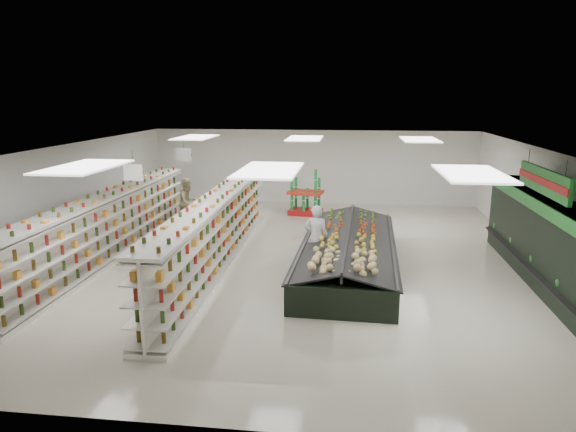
# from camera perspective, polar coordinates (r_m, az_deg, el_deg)

# --- Properties ---
(floor) EXTENTS (16.00, 16.00, 0.00)m
(floor) POSITION_cam_1_polar(r_m,az_deg,el_deg) (15.11, 0.40, -4.67)
(floor) COLOR beige
(floor) RESTS_ON ground
(ceiling) EXTENTS (14.00, 16.00, 0.02)m
(ceiling) POSITION_cam_1_polar(r_m,az_deg,el_deg) (14.45, 0.42, 7.50)
(ceiling) COLOR white
(ceiling) RESTS_ON wall_back
(wall_back) EXTENTS (14.00, 0.02, 3.20)m
(wall_back) POSITION_cam_1_polar(r_m,az_deg,el_deg) (22.55, 2.76, 5.46)
(wall_back) COLOR white
(wall_back) RESTS_ON floor
(wall_front) EXTENTS (14.00, 0.02, 3.20)m
(wall_front) POSITION_cam_1_polar(r_m,az_deg,el_deg) (7.17, -7.11, -11.98)
(wall_front) COLOR white
(wall_front) RESTS_ON floor
(wall_left) EXTENTS (0.02, 16.00, 3.20)m
(wall_left) POSITION_cam_1_polar(r_m,az_deg,el_deg) (16.97, -23.79, 1.77)
(wall_left) COLOR white
(wall_left) RESTS_ON floor
(wall_right) EXTENTS (0.02, 16.00, 3.20)m
(wall_right) POSITION_cam_1_polar(r_m,az_deg,el_deg) (15.55, 26.97, 0.49)
(wall_right) COLOR white
(wall_right) RESTS_ON floor
(produce_wall_case) EXTENTS (0.93, 8.00, 2.20)m
(produce_wall_case) POSITION_cam_1_polar(r_m,az_deg,el_deg) (14.10, 27.03, -2.21)
(produce_wall_case) COLOR black
(produce_wall_case) RESTS_ON floor
(aisle_sign_near) EXTENTS (0.52, 0.06, 0.75)m
(aisle_sign_near) POSITION_cam_1_polar(r_m,az_deg,el_deg) (13.57, -16.80, 4.66)
(aisle_sign_near) COLOR white
(aisle_sign_near) RESTS_ON ceiling
(aisle_sign_far) EXTENTS (0.52, 0.06, 0.75)m
(aisle_sign_far) POSITION_cam_1_polar(r_m,az_deg,el_deg) (17.27, -11.51, 6.68)
(aisle_sign_far) COLOR white
(aisle_sign_far) RESTS_ON ceiling
(hortifruti_banner) EXTENTS (0.12, 3.20, 0.95)m
(hortifruti_banner) POSITION_cam_1_polar(r_m,az_deg,el_deg) (13.73, 26.53, 3.49)
(hortifruti_banner) COLOR #217B2A
(hortifruti_banner) RESTS_ON ceiling
(gondola_left) EXTENTS (0.85, 10.83, 1.88)m
(gondola_left) POSITION_cam_1_polar(r_m,az_deg,el_deg) (15.83, -19.31, -1.35)
(gondola_left) COLOR white
(gondola_left) RESTS_ON floor
(gondola_center) EXTENTS (1.00, 11.14, 1.93)m
(gondola_center) POSITION_cam_1_polar(r_m,az_deg,el_deg) (14.52, -7.84, -1.89)
(gondola_center) COLOR white
(gondola_center) RESTS_ON floor
(produce_island) EXTENTS (2.81, 7.14, 1.05)m
(produce_island) POSITION_cam_1_polar(r_m,az_deg,el_deg) (14.26, 6.70, -3.84)
(produce_island) COLOR black
(produce_island) RESTS_ON floor
(soda_endcap) EXTENTS (1.45, 1.09, 1.70)m
(soda_endcap) POSITION_cam_1_polar(r_m,az_deg,el_deg) (20.39, 1.96, 2.43)
(soda_endcap) COLOR #B11416
(soda_endcap) RESTS_ON floor
(shopper_main) EXTENTS (0.66, 0.45, 1.78)m
(shopper_main) POSITION_cam_1_polar(r_m,az_deg,el_deg) (13.98, 3.13, -2.36)
(shopper_main) COLOR white
(shopper_main) RESTS_ON floor
(shopper_background) EXTENTS (0.87, 1.00, 1.74)m
(shopper_background) POSITION_cam_1_polar(r_m,az_deg,el_deg) (19.04, -11.04, 1.56)
(shopper_background) COLOR tan
(shopper_background) RESTS_ON floor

